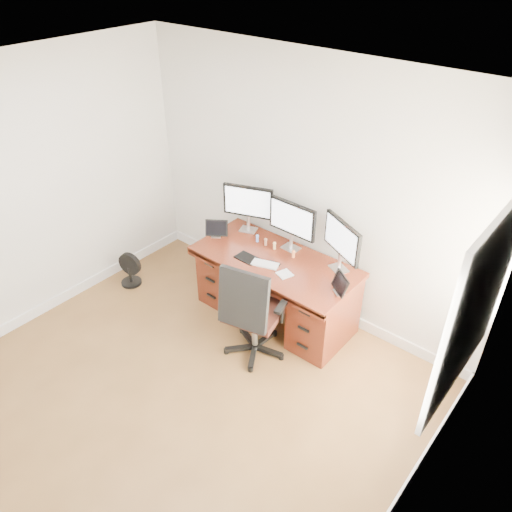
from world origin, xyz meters
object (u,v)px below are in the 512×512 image
Objects in this scene: monitor_center at (292,220)px; keyboard at (265,264)px; desk at (276,286)px; office_chair at (252,326)px; floor_fan at (129,270)px.

monitor_center is 2.05× the size of keyboard.
monitor_center is (-0.00, 0.24, 0.68)m from desk.
office_chair is at bearing -83.75° from keyboard.
desk reaches higher than floor_fan.
monitor_center is at bearing 88.95° from office_chair.
office_chair is at bearing -76.58° from monitor_center.
office_chair is at bearing -12.63° from floor_fan.
floor_fan is (-1.67, -0.63, -0.20)m from desk.
floor_fan is at bearing -159.26° from desk.
office_chair reaches higher than keyboard.
floor_fan is at bearing 177.58° from keyboard.
floor_fan is 2.08m from monitor_center.
monitor_center reaches higher than office_chair.
monitor_center reaches higher than keyboard.
desk is 1.80m from floor_fan.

